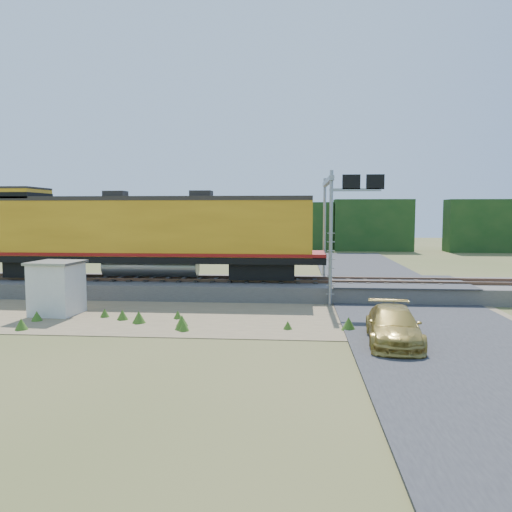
# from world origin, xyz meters

# --- Properties ---
(ground) EXTENTS (140.00, 140.00, 0.00)m
(ground) POSITION_xyz_m (0.00, 0.00, 0.00)
(ground) COLOR #475123
(ground) RESTS_ON ground
(ballast) EXTENTS (70.00, 5.00, 0.80)m
(ballast) POSITION_xyz_m (0.00, 6.00, 0.40)
(ballast) COLOR slate
(ballast) RESTS_ON ground
(rails) EXTENTS (70.00, 1.54, 0.16)m
(rails) POSITION_xyz_m (0.00, 6.00, 0.88)
(rails) COLOR brown
(rails) RESTS_ON ballast
(dirt_shoulder) EXTENTS (26.00, 8.00, 0.03)m
(dirt_shoulder) POSITION_xyz_m (-2.00, 0.50, 0.01)
(dirt_shoulder) COLOR #8C7754
(dirt_shoulder) RESTS_ON ground
(road) EXTENTS (7.00, 66.00, 0.86)m
(road) POSITION_xyz_m (7.00, 0.74, 0.09)
(road) COLOR #38383A
(road) RESTS_ON ground
(tree_line_north) EXTENTS (130.00, 3.00, 6.50)m
(tree_line_north) POSITION_xyz_m (0.00, 38.00, 3.07)
(tree_line_north) COLOR #163814
(tree_line_north) RESTS_ON ground
(weed_clumps) EXTENTS (15.00, 6.20, 0.56)m
(weed_clumps) POSITION_xyz_m (-3.50, 0.10, 0.00)
(weed_clumps) COLOR #3B641C
(weed_clumps) RESTS_ON ground
(locomotive) EXTENTS (18.98, 2.89, 4.90)m
(locomotive) POSITION_xyz_m (-6.55, 6.00, 3.38)
(locomotive) COLOR black
(locomotive) RESTS_ON rails
(shed) EXTENTS (2.13, 2.13, 2.35)m
(shed) POSITION_xyz_m (-8.73, 0.14, 1.19)
(shed) COLOR silver
(shed) RESTS_ON ground
(signal_gantry) EXTENTS (2.56, 6.20, 6.46)m
(signal_gantry) POSITION_xyz_m (3.64, 5.36, 4.88)
(signal_gantry) COLOR gray
(signal_gantry) RESTS_ON ground
(car) EXTENTS (2.10, 4.40, 1.24)m
(car) POSITION_xyz_m (5.02, -3.61, 0.62)
(car) COLOR #B29642
(car) RESTS_ON ground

